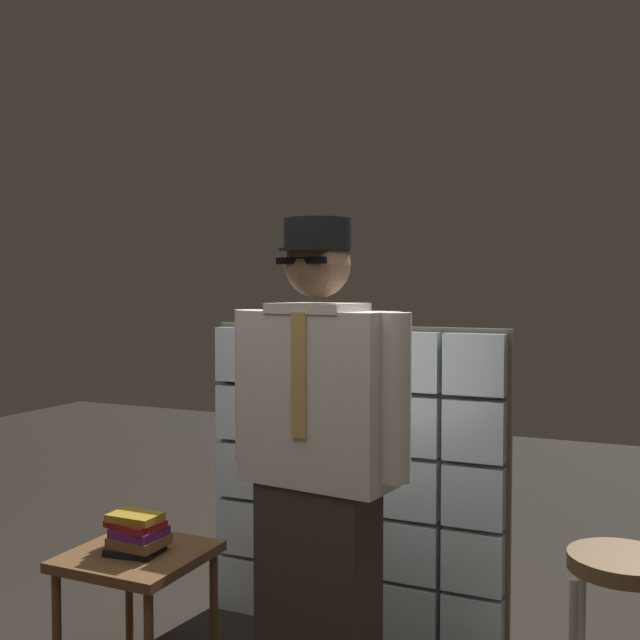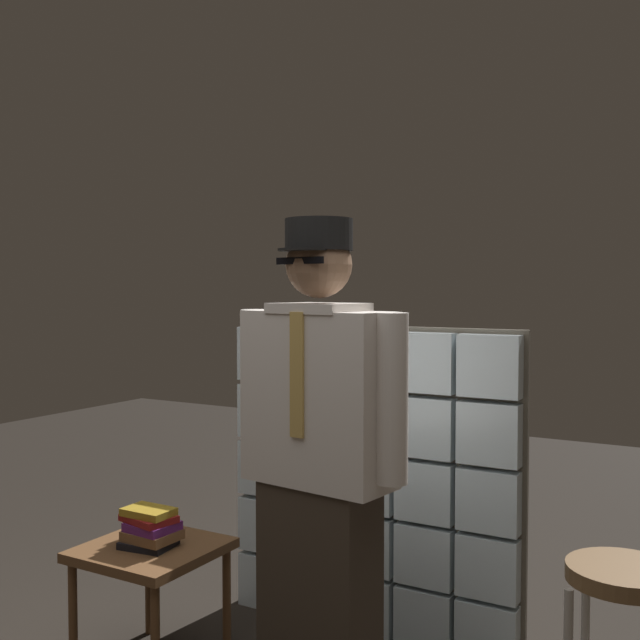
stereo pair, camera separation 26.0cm
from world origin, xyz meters
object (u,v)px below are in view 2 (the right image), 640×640
(side_table, at_px, (151,561))
(book_stack, at_px, (150,528))
(standing_person, at_px, (319,463))
(bar_stool, at_px, (623,627))

(side_table, xyz_separation_m, book_stack, (0.01, -0.02, 0.14))
(standing_person, distance_m, bar_stool, 1.09)
(side_table, relative_size, book_stack, 2.20)
(standing_person, height_order, bar_stool, standing_person)
(bar_stool, bearing_deg, side_table, -177.40)
(standing_person, height_order, side_table, standing_person)
(bar_stool, relative_size, book_stack, 3.11)
(standing_person, distance_m, side_table, 0.94)
(bar_stool, relative_size, side_table, 1.42)
(bar_stool, height_order, side_table, bar_stool)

